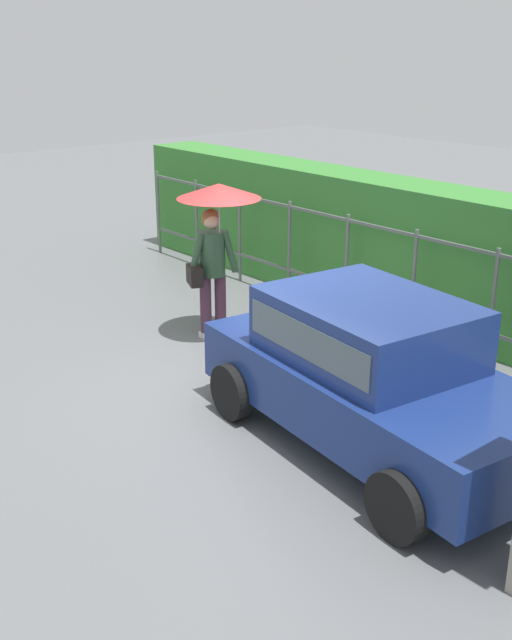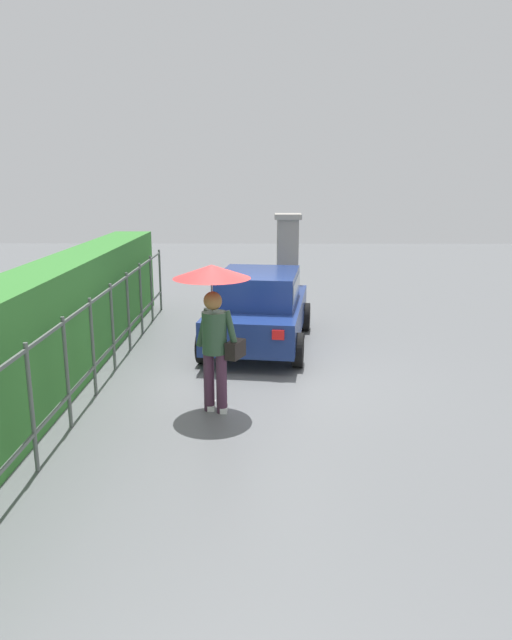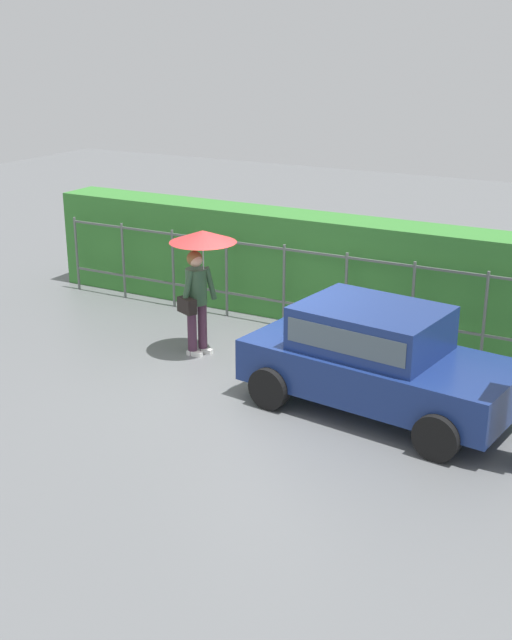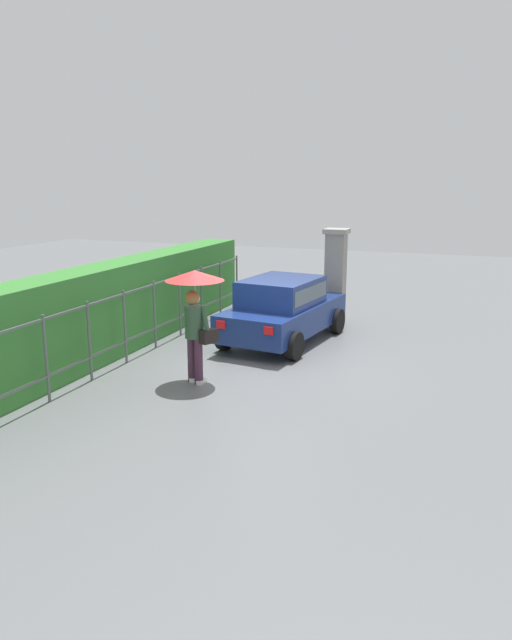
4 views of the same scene
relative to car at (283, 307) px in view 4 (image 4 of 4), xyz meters
name	(u,v)px [view 4 (image 4 of 4)]	position (x,y,z in m)	size (l,w,h in m)	color
ground_plane	(260,362)	(-1.69, -0.06, -0.80)	(40.00, 40.00, 0.00)	slate
car	(283,307)	(0.00, 0.00, 0.00)	(3.90, 2.24, 1.48)	navy
pedestrian	(195,299)	(-3.21, 0.61, 0.75)	(1.06, 1.06, 2.07)	#47283D
gate_pillar	(335,275)	(2.36, -0.64, 0.44)	(0.60, 0.60, 2.42)	gray
fence_section	(140,317)	(-2.07, 2.47, 0.02)	(10.65, 0.05, 1.50)	#59605B
hedge_row	(111,309)	(-2.07, 3.19, 0.15)	(11.60, 0.90, 1.90)	#387F33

